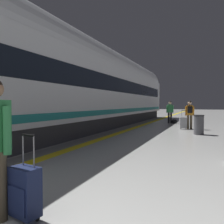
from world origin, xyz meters
TOP-DOWN VIEW (x-y plane):
  - safety_line_strip at (-0.94, 10.00)m, footprint 0.36×80.00m
  - tactile_edge_band at (-1.32, 10.00)m, footprint 0.72×80.00m
  - high_speed_train at (-3.15, 7.59)m, footprint 2.94×33.71m
  - rolling_suitcase_foreground at (0.95, 1.46)m, footprint 0.41×0.29m
  - passenger_near at (2.11, 12.69)m, footprint 0.49×0.34m
  - suitcase_near at (1.78, 12.48)m, footprint 0.43×0.33m
  - passenger_mid at (0.53, 16.05)m, footprint 0.48×0.28m
  - duffel_bag_mid at (0.86, 15.95)m, footprint 0.44×0.26m
  - waste_bin at (2.66, 10.45)m, footprint 0.46×0.46m

SIDE VIEW (x-z plane):
  - tactile_edge_band at x=-1.32m, z-range 0.00..0.01m
  - safety_line_strip at x=-0.94m, z-range 0.00..0.01m
  - duffel_bag_mid at x=0.86m, z-range -0.03..0.33m
  - rolling_suitcase_foreground at x=0.95m, z-range -0.17..0.88m
  - suitcase_near at x=1.78m, z-range -0.17..0.89m
  - waste_bin at x=2.66m, z-range 0.00..0.91m
  - passenger_mid at x=0.53m, z-range 0.13..1.74m
  - passenger_near at x=2.11m, z-range 0.15..1.74m
  - high_speed_train at x=-3.15m, z-range 0.02..4.99m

